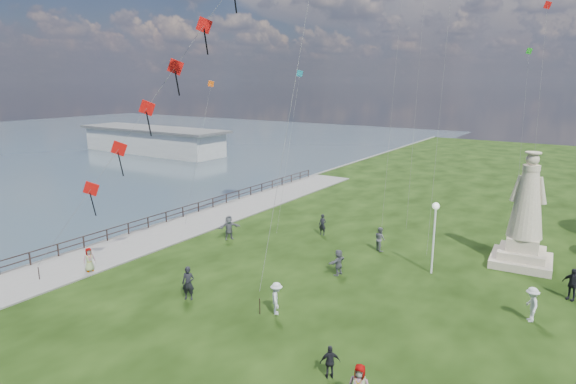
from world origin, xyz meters
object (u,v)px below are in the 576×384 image
Objects in this scene: person_0 at (188,283)px; person_7 at (380,239)px; person_6 at (322,225)px; person_2 at (276,298)px; person_9 at (572,284)px; person_3 at (330,362)px; person_10 at (89,261)px; person_5 at (229,228)px; person_11 at (338,262)px; pier_pavilion at (153,140)px; person_8 at (532,304)px; statue at (525,223)px; lamppost at (435,223)px.

person_0 reaches higher than person_7.
person_0 is 1.14× the size of person_6.
person_9 is at bearing -88.39° from person_2.
person_3 is 0.78× the size of person_9.
person_10 is at bearing -120.67° from person_6.
person_11 is at bearing -65.42° from person_5.
pier_pavilion is at bearing 115.54° from person_0.
person_10 is (-24.64, -8.51, -0.14)m from person_8.
person_0 is 1.05× the size of person_8.
person_2 is 0.95× the size of person_8.
person_5 is at bearing 13.75° from person_2.
statue reaches higher than person_6.
statue is 5.74m from person_9.
lamppost is at bearing -137.75° from statue.
lamppost is 5.54m from person_7.
person_10 is (-26.22, -12.50, -0.16)m from person_9.
lamppost reaches higher than person_2.
person_2 is at bearing -71.33° from person_6.
pier_pavilion is 3.93× the size of statue.
person_5 is 1.11× the size of person_6.
pier_pavilion reaches higher than person_3.
person_3 is at bearing -74.63° from person_10.
person_2 is 1.00× the size of person_7.
lamppost is 3.22× the size of person_3.
person_8 is 1.09× the size of person_11.
person_8 is at bearing -97.61° from person_2.
pier_pavilion is 20.64× the size of person_3.
person_2 is at bearing -81.75° from person_8.
person_3 is at bearing -35.70° from pier_pavilion.
person_9 reaches higher than person_6.
person_6 is (48.66, -25.41, -0.99)m from pier_pavilion.
person_7 is 12.33m from person_9.
person_5 is 7.44m from person_6.
lamppost reaches higher than pier_pavilion.
lamppost is 6.54m from person_11.
person_5 is 23.17m from person_9.
person_7 is (5.87, 13.47, -0.09)m from person_0.
person_10 is at bearing -163.95° from person_5.
pier_pavilion is 64.97m from lamppost.
person_8 is at bearing 98.13° from person_11.
person_6 is at bearing -10.28° from person_10.
person_2 is 16.68m from person_9.
person_7 is at bearing -40.89° from person_2.
person_3 is (10.22, -2.12, -0.24)m from person_0.
pier_pavilion is 62.35m from person_11.
person_3 is at bearing -90.47° from lamppost.
statue reaches higher than person_2.
person_3 is 18.40m from person_10.
person_8 is at bearing -60.75° from person_5.
person_7 is 0.94× the size of person_9.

